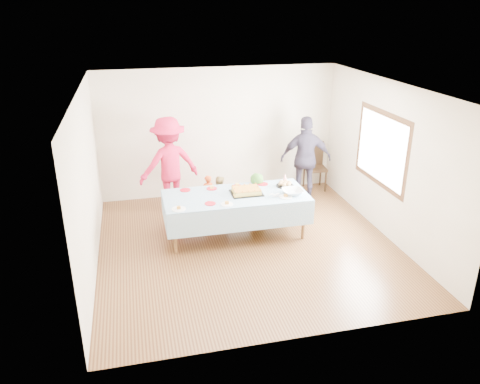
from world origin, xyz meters
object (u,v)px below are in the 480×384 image
Objects in this scene: birthday_cake at (246,191)px; dining_chair at (314,163)px; party_table at (236,198)px; adult_left at (169,164)px.

dining_chair is (2.02, 1.86, -0.25)m from birthday_cake.
party_table is at bearing -134.60° from dining_chair.
adult_left is at bearing 124.61° from party_table.
birthday_cake is 0.53× the size of dining_chair.
birthday_cake is at bearing 5.47° from party_table.
birthday_cake reaches higher than party_table.
adult_left is at bearing -167.58° from dining_chair.
dining_chair is at bearing 40.21° from party_table.
party_table is 1.79m from adult_left.
adult_left reaches higher than dining_chair.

